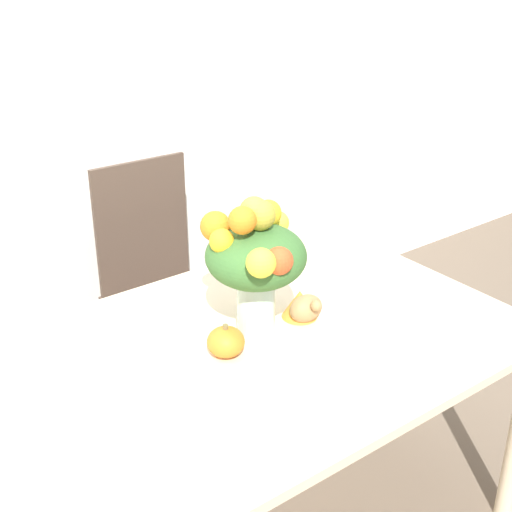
{
  "coord_description": "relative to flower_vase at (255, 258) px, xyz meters",
  "views": [
    {
      "loc": [
        -1.02,
        -1.39,
        1.82
      ],
      "look_at": [
        0.06,
        0.05,
        0.97
      ],
      "focal_mm": 50.0,
      "sensor_mm": 36.0,
      "label": 1
    }
  ],
  "objects": [
    {
      "name": "dining_chair_near_window",
      "position": [
        0.13,
        0.81,
        -0.46
      ],
      "size": [
        0.43,
        0.43,
        0.98
      ],
      "rotation": [
        0.0,
        0.0,
        -0.03
      ],
      "color": "#47382D",
      "rests_on": "ground_plane"
    },
    {
      "name": "flower_vase",
      "position": [
        0.0,
        0.0,
        0.0
      ],
      "size": [
        0.32,
        0.32,
        0.42
      ],
      "color": "#B2CCBC",
      "rests_on": "dining_table"
    },
    {
      "name": "turkey_figurine",
      "position": [
        0.16,
        -0.02,
        -0.2
      ],
      "size": [
        0.11,
        0.15,
        0.09
      ],
      "color": "#A87A4C",
      "rests_on": "dining_table"
    },
    {
      "name": "pumpkin",
      "position": [
        -0.14,
        -0.04,
        -0.2
      ],
      "size": [
        0.11,
        0.11,
        0.1
      ],
      "color": "orange",
      "rests_on": "dining_table"
    },
    {
      "name": "dining_table",
      "position": [
        -0.06,
        -0.05,
        -0.32
      ],
      "size": [
        1.59,
        1.01,
        0.72
      ],
      "color": "beige",
      "rests_on": "ground_plane"
    },
    {
      "name": "wall_back",
      "position": [
        -0.06,
        1.17,
        0.39
      ],
      "size": [
        8.0,
        0.06,
        2.7
      ],
      "color": "white",
      "rests_on": "ground_plane"
    }
  ]
}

